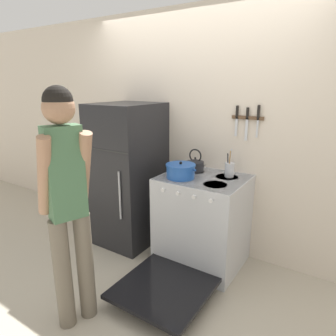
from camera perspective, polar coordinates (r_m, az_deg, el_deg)
The scene contains 9 objects.
ground_plane at distance 3.68m, azimuth 4.46°, elevation -13.32°, with size 14.00×14.00×0.00m, color #B2A893.
wall_back at distance 3.28m, azimuth 5.18°, elevation 6.74°, with size 10.00×0.06×2.55m.
refrigerator at distance 3.43m, azimuth -7.57°, elevation -1.22°, with size 0.65×0.75×1.59m.
stove_range at distance 3.05m, azimuth 6.22°, elevation -10.22°, with size 0.80×1.42×0.92m.
dutch_oven_pot at distance 2.86m, azimuth 2.42°, elevation -0.55°, with size 0.32×0.28×0.16m.
tea_kettle at distance 3.08m, azimuth 5.21°, elevation 0.64°, with size 0.23×0.18×0.24m.
utensil_jar at distance 2.94m, azimuth 11.62°, elevation -0.25°, with size 0.09×0.09×0.27m.
person at distance 2.22m, azimuth -18.63°, elevation -5.48°, with size 0.37×0.42×1.78m.
wall_knife_strip at distance 2.99m, azimuth 14.89°, elevation 9.33°, with size 0.31×0.03×0.35m.
Camera 1 is at (1.50, -2.84, 1.79)m, focal length 32.00 mm.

